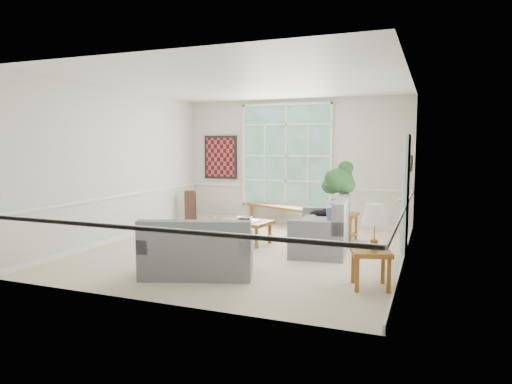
% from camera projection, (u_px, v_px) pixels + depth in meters
% --- Properties ---
extents(floor, '(5.50, 6.00, 0.01)m').
position_uv_depth(floor, '(247.00, 250.00, 8.36)').
color(floor, beige).
rests_on(floor, ground).
extents(ceiling, '(5.50, 6.00, 0.02)m').
position_uv_depth(ceiling, '(247.00, 83.00, 8.05)').
color(ceiling, white).
rests_on(ceiling, ground).
extents(wall_back, '(5.50, 0.02, 3.00)m').
position_uv_depth(wall_back, '(294.00, 162.00, 10.98)').
color(wall_back, silver).
rests_on(wall_back, ground).
extents(wall_front, '(5.50, 0.02, 3.00)m').
position_uv_depth(wall_front, '(150.00, 180.00, 5.42)').
color(wall_front, silver).
rests_on(wall_front, ground).
extents(wall_left, '(0.02, 6.00, 3.00)m').
position_uv_depth(wall_left, '(121.00, 166.00, 9.20)').
color(wall_left, silver).
rests_on(wall_left, ground).
extents(wall_right, '(0.02, 6.00, 3.00)m').
position_uv_depth(wall_right, '(407.00, 171.00, 7.20)').
color(wall_right, silver).
rests_on(wall_right, ground).
extents(window_back, '(2.30, 0.08, 2.40)m').
position_uv_depth(window_back, '(286.00, 156.00, 11.00)').
color(window_back, white).
rests_on(window_back, wall_back).
extents(entry_door, '(0.08, 0.90, 2.10)m').
position_uv_depth(entry_door, '(406.00, 195.00, 7.82)').
color(entry_door, white).
rests_on(entry_door, floor).
extents(door_sidelight, '(0.08, 0.26, 1.90)m').
position_uv_depth(door_sidelight, '(404.00, 193.00, 7.23)').
color(door_sidelight, white).
rests_on(door_sidelight, wall_right).
extents(wall_art, '(0.90, 0.06, 1.10)m').
position_uv_depth(wall_art, '(220.00, 157.00, 11.63)').
color(wall_art, maroon).
rests_on(wall_art, wall_back).
extents(wall_frame_near, '(0.04, 0.26, 0.32)m').
position_uv_depth(wall_frame_near, '(410.00, 164.00, 8.84)').
color(wall_frame_near, black).
rests_on(wall_frame_near, wall_right).
extents(wall_frame_far, '(0.04, 0.26, 0.32)m').
position_uv_depth(wall_frame_far, '(411.00, 163.00, 9.21)').
color(wall_frame_far, black).
rests_on(wall_frame_far, wall_right).
extents(loveseat_right, '(1.12, 1.88, 0.96)m').
position_uv_depth(loveseat_right, '(321.00, 224.00, 8.29)').
color(loveseat_right, slate).
rests_on(loveseat_right, floor).
extents(loveseat_front, '(1.78, 1.30, 0.86)m').
position_uv_depth(loveseat_front, '(198.00, 246.00, 6.70)').
color(loveseat_front, slate).
rests_on(loveseat_front, floor).
extents(coffee_table, '(1.30, 0.85, 0.45)m').
position_uv_depth(coffee_table, '(240.00, 231.00, 8.95)').
color(coffee_table, brown).
rests_on(coffee_table, floor).
extents(pewter_bowl, '(0.39, 0.39, 0.08)m').
position_uv_depth(pewter_bowl, '(245.00, 218.00, 8.93)').
color(pewter_bowl, gray).
rests_on(pewter_bowl, coffee_table).
extents(window_bench, '(1.97, 1.18, 0.46)m').
position_uv_depth(window_bench, '(281.00, 216.00, 10.87)').
color(window_bench, brown).
rests_on(window_bench, floor).
extents(end_table, '(0.61, 0.61, 0.56)m').
position_uv_depth(end_table, '(342.00, 227.00, 9.14)').
color(end_table, brown).
rests_on(end_table, floor).
extents(houseplant, '(0.68, 0.68, 1.06)m').
position_uv_depth(houseplant, '(339.00, 187.00, 9.04)').
color(houseplant, '#275826').
rests_on(houseplant, end_table).
extents(side_table, '(0.63, 0.63, 0.52)m').
position_uv_depth(side_table, '(371.00, 269.00, 6.11)').
color(side_table, brown).
rests_on(side_table, floor).
extents(table_lamp, '(0.50, 0.50, 0.62)m').
position_uv_depth(table_lamp, '(374.00, 227.00, 6.05)').
color(table_lamp, white).
rests_on(table_lamp, side_table).
extents(pet_bed, '(0.64, 0.64, 0.15)m').
position_uv_depth(pet_bed, '(221.00, 219.00, 11.31)').
color(pet_bed, gray).
rests_on(pet_bed, floor).
extents(floor_speaker, '(0.29, 0.26, 0.80)m').
position_uv_depth(floor_speaker, '(190.00, 207.00, 11.19)').
color(floor_speaker, '#41261D').
rests_on(floor_speaker, floor).
extents(cat, '(0.46, 0.42, 0.18)m').
position_uv_depth(cat, '(320.00, 213.00, 8.92)').
color(cat, black).
rests_on(cat, loveseat_right).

